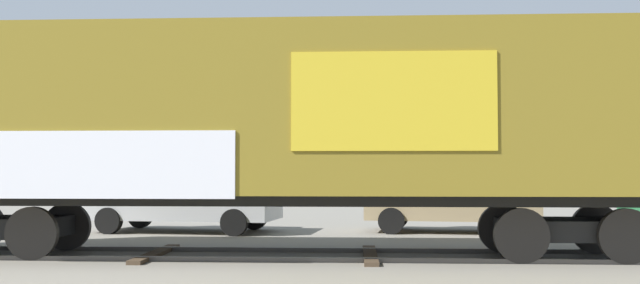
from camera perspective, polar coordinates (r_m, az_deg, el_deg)
ground_plane at (r=12.33m, az=2.15°, el=-9.57°), size 260.00×260.00×0.00m
track at (r=12.37m, az=0.03°, el=-9.37°), size 60.02×3.58×0.08m
freight_car at (r=12.37m, az=-3.58°, el=2.03°), size 14.89×3.13×4.26m
hillside at (r=78.01m, az=3.89°, el=0.73°), size 159.15×38.04×16.37m
parked_car_silver at (r=17.61m, az=-11.47°, el=-4.52°), size 4.82×2.36×1.69m
parked_car_tan at (r=17.46m, az=10.61°, el=-4.60°), size 4.36×2.22×1.71m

